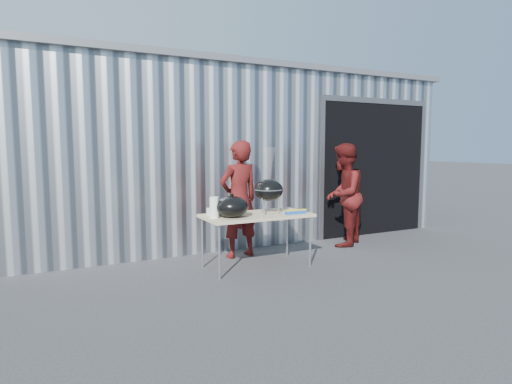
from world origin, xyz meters
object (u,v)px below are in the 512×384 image
folding_table (257,217)px  kettle_grill (269,184)px  person_cook (239,199)px  person_bystander (343,195)px

folding_table → kettle_grill: (0.17, -0.03, 0.46)m
kettle_grill → person_cook: person_cook is taller
folding_table → person_cook: 0.65m
person_cook → person_bystander: size_ratio=1.02×
kettle_grill → person_cook: size_ratio=0.52×
person_cook → person_bystander: (1.91, -0.10, -0.02)m
kettle_grill → person_bystander: (1.75, 0.56, -0.30)m
kettle_grill → person_cook: (-0.16, 0.66, -0.28)m
person_cook → kettle_grill: bearing=95.6°
folding_table → kettle_grill: size_ratio=1.61×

